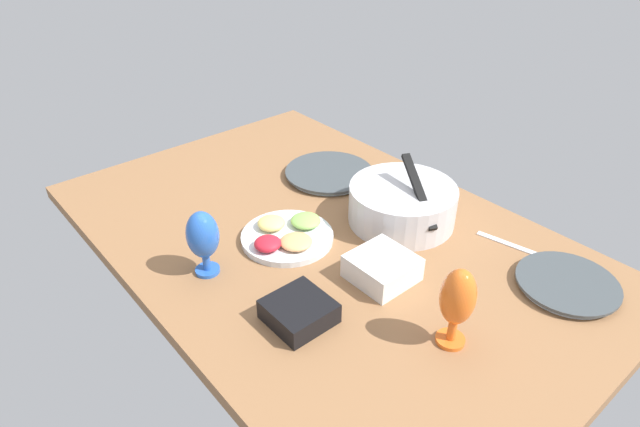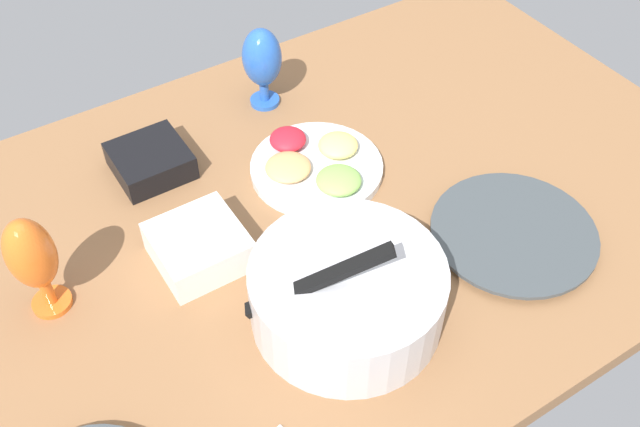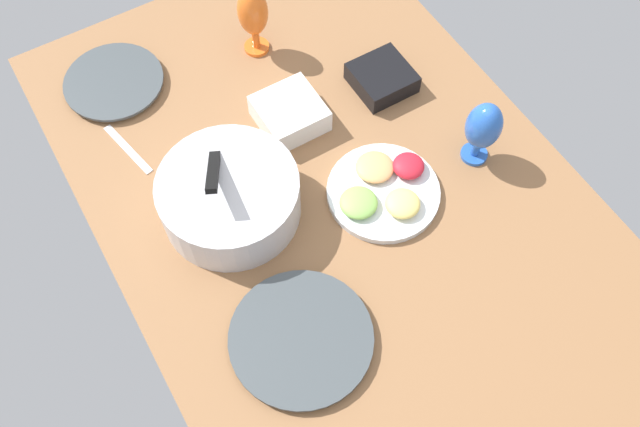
{
  "view_description": "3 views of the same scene",
  "coord_description": "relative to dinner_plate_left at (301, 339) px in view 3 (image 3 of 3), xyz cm",
  "views": [
    {
      "loc": [
        96.14,
        -82.95,
        88.47
      ],
      "look_at": [
        -4.32,
        2.76,
        3.8
      ],
      "focal_mm": 30.21,
      "sensor_mm": 36.0,
      "label": 1
    },
    {
      "loc": [
        50.68,
        79.04,
        98.27
      ],
      "look_at": [
        3.09,
        3.74,
        3.8
      ],
      "focal_mm": 40.65,
      "sensor_mm": 36.0,
      "label": 2
    },
    {
      "loc": [
        -65.81,
        44.35,
        134.97
      ],
      "look_at": [
        -3.12,
        6.85,
        3.8
      ],
      "focal_mm": 38.17,
      "sensor_mm": 36.0,
      "label": 3
    }
  ],
  "objects": [
    {
      "name": "square_bowl_black",
      "position": [
        47.91,
        -51.31,
        1.83
      ],
      "size": [
        13.95,
        13.95,
        5.21
      ],
      "color": "black",
      "rests_on": "ground_plane"
    },
    {
      "name": "square_bowl_white",
      "position": [
        49.7,
        -25.71,
        2.54
      ],
      "size": [
        15.0,
        15.0,
        6.49
      ],
      "color": "white",
      "rests_on": "ground_plane"
    },
    {
      "name": "dinner_plate_left",
      "position": [
        0.0,
        0.0,
        0.0
      ],
      "size": [
        29.91,
        29.91,
        2.06
      ],
      "color": "silver",
      "rests_on": "ground_plane"
    },
    {
      "name": "hurricane_glass_orange",
      "position": [
        74.98,
        -30.02,
        11.11
      ],
      "size": [
        7.7,
        7.7,
        19.99
      ],
      "color": "orange",
      "rests_on": "ground_plane"
    },
    {
      "name": "ground_plane",
      "position": [
        24.99,
        -24.45,
        -3.07
      ],
      "size": [
        160.0,
        104.0,
        4.0
      ],
      "primitive_type": "cube",
      "color": "#8C603D"
    },
    {
      "name": "mixing_bowl",
      "position": [
        34.78,
        -2.04,
        5.13
      ],
      "size": [
        31.9,
        31.34,
        19.15
      ],
      "color": "silver",
      "rests_on": "ground_plane"
    },
    {
      "name": "fruit_platter",
      "position": [
        20.71,
        -33.97,
        0.69
      ],
      "size": [
        26.1,
        26.1,
        4.95
      ],
      "color": "silver",
      "rests_on": "ground_plane"
    },
    {
      "name": "dinner_plate_right",
      "position": [
        82.47,
        6.86,
        -0.04
      ],
      "size": [
        25.12,
        25.12,
        2.0
      ],
      "color": "silver",
      "rests_on": "ground_plane"
    },
    {
      "name": "fork_by_right_plate",
      "position": [
        62.48,
        11.87,
        -0.77
      ],
      "size": [
        17.99,
        5.44,
        0.6
      ],
      "primitive_type": "cube",
      "rotation": [
        0.0,
        0.0,
        0.21
      ],
      "color": "silver",
      "rests_on": "ground_plane"
    },
    {
      "name": "hurricane_glass_blue",
      "position": [
        18.5,
        -58.35,
        10.0
      ],
      "size": [
        8.29,
        8.29,
        18.22
      ],
      "color": "blue",
      "rests_on": "ground_plane"
    }
  ]
}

